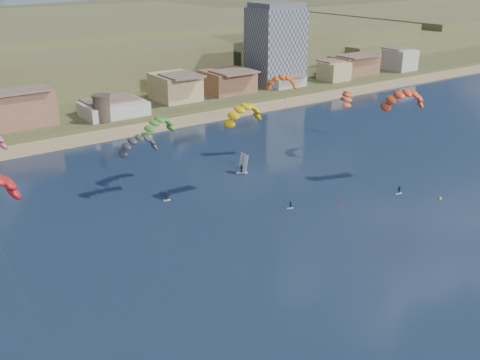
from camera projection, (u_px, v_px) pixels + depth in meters
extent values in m
plane|color=black|center=(358.00, 302.00, 86.67)|extent=(2400.00, 2400.00, 0.00)
cube|color=tan|center=(98.00, 136.00, 167.18)|extent=(2200.00, 12.00, 0.90)
cube|color=brown|center=(85.00, 47.00, 271.84)|extent=(320.00, 150.00, 15.00)
cube|color=brown|center=(406.00, 28.00, 379.38)|extent=(240.00, 120.00, 8.00)
cube|color=brown|center=(463.00, 14.00, 451.13)|extent=(260.00, 140.00, 12.00)
cube|color=gray|center=(276.00, 47.00, 223.19)|extent=(20.00, 16.00, 30.00)
cube|color=#59595E|center=(277.00, 5.00, 217.29)|extent=(18.00, 14.40, 2.00)
cylinder|color=#47382D|center=(102.00, 109.00, 173.81)|extent=(5.20, 5.20, 8.00)
cylinder|color=#47382D|center=(101.00, 96.00, 172.23)|extent=(5.82, 5.82, 0.60)
cylinder|color=#262626|center=(25.00, 302.00, 65.70)|extent=(0.05, 0.05, 24.08)
cube|color=silver|center=(290.00, 208.00, 119.18)|extent=(1.39, 0.86, 0.09)
imported|color=black|center=(290.00, 205.00, 118.88)|extent=(0.91, 0.81, 1.54)
cylinder|color=#262626|center=(267.00, 163.00, 120.06)|extent=(0.05, 0.05, 20.49)
cube|color=silver|center=(399.00, 193.00, 126.60)|extent=(1.58, 0.73, 0.10)
imported|color=black|center=(399.00, 190.00, 126.26)|extent=(1.09, 0.61, 1.74)
cylinder|color=#262626|center=(401.00, 148.00, 128.26)|extent=(0.05, 0.05, 19.55)
cube|color=silver|center=(167.00, 200.00, 123.09)|extent=(1.58, 0.88, 0.10)
imported|color=black|center=(167.00, 196.00, 122.75)|extent=(1.27, 0.95, 1.74)
cylinder|color=#262626|center=(163.00, 164.00, 126.56)|extent=(0.05, 0.05, 16.47)
cylinder|color=#262626|center=(148.00, 177.00, 122.50)|extent=(0.04, 0.04, 12.32)
cylinder|color=#262626|center=(290.00, 125.00, 146.49)|extent=(0.04, 0.04, 19.32)
cylinder|color=#262626|center=(355.00, 132.00, 148.02)|extent=(0.04, 0.04, 15.52)
cube|color=silver|center=(242.00, 173.00, 138.91)|extent=(2.69, 2.13, 0.13)
imported|color=black|center=(242.00, 169.00, 138.53)|extent=(1.13, 1.04, 1.94)
cube|color=white|center=(243.00, 163.00, 138.26)|extent=(2.47, 3.02, 4.64)
sphere|color=#FFFD1A|center=(440.00, 198.00, 123.80)|extent=(0.63, 0.63, 0.63)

